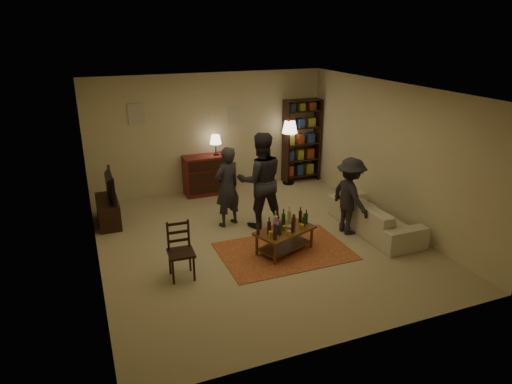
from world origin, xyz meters
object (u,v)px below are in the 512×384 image
dining_chair (180,248)px  floor_lamp (290,131)px  person_left (227,187)px  dresser (206,174)px  person_right (261,180)px  person_by_sofa (350,196)px  sofa (375,216)px  coffee_table (285,231)px  tv_stand (108,205)px  bookshelf (301,140)px

dining_chair → floor_lamp: size_ratio=0.58×
floor_lamp → person_left: 2.83m
dresser → person_right: bearing=-77.1°
person_by_sofa → sofa: bearing=-106.8°
coffee_table → sofa: (1.94, 0.15, -0.08)m
sofa → person_left: bearing=62.8°
sofa → person_by_sofa: bearing=76.9°
person_left → person_by_sofa: bearing=128.3°
dining_chair → person_left: size_ratio=0.58×
person_by_sofa → dresser: bearing=28.5°
person_left → sofa: bearing=131.4°
tv_stand → person_right: person_right is taller
dining_chair → dresser: 3.67m
dresser → coffee_table: bearing=-82.2°
tv_stand → dresser: (2.25, 0.91, 0.09)m
bookshelf → sofa: (-0.05, -3.18, -0.73)m
sofa → coffee_table: bearing=94.4°
dining_chair → sofa: size_ratio=0.44×
person_right → bookshelf: bearing=-123.5°
dining_chair → tv_stand: bearing=112.2°
dining_chair → person_left: 2.05m
person_left → person_by_sofa: (1.99, -1.16, -0.06)m
tv_stand → bookshelf: (4.69, 0.98, 0.65)m
bookshelf → person_by_sofa: bookshelf is taller
coffee_table → person_right: bearing=88.5°
floor_lamp → person_right: person_right is taller
sofa → person_right: 2.25m
dining_chair → floor_lamp: floor_lamp is taller
coffee_table → person_left: bearing=111.0°
dining_chair → floor_lamp: bearing=47.1°
coffee_table → person_left: (-0.55, 1.43, 0.40)m
person_left → person_right: (0.58, -0.26, 0.14)m
dining_chair → person_right: person_right is taller
floor_lamp → person_right: 2.59m
person_right → dresser: bearing=-68.4°
sofa → person_left: (-2.49, 1.28, 0.48)m
dining_chair → dresser: bearing=70.8°
coffee_table → tv_stand: tv_stand is taller
floor_lamp → person_left: bearing=-140.5°
person_right → dining_chair: bearing=43.8°
bookshelf → person_by_sofa: 3.13m
dining_chair → tv_stand: size_ratio=0.86×
dining_chair → sofa: 3.79m
floor_lamp → sofa: bearing=-83.6°
dresser → floor_lamp: floor_lamp is taller
coffee_table → tv_stand: (-2.70, 2.35, -0.00)m
tv_stand → sofa: (4.64, -2.20, -0.08)m
person_left → person_right: size_ratio=0.85×
tv_stand → person_by_sofa: size_ratio=0.73×
dresser → person_right: (0.48, -2.09, 0.45)m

